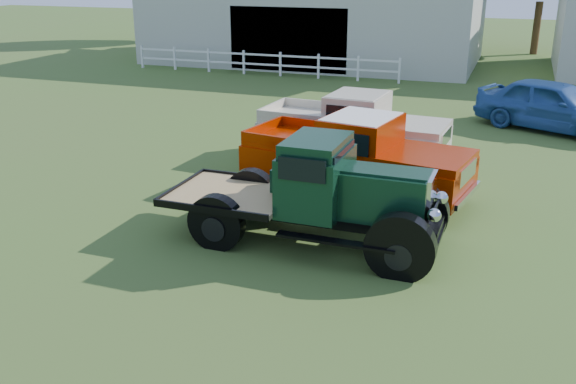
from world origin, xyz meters
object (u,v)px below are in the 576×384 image
(vintage_flatbed, at_px, (311,191))
(red_pickup, at_px, (356,156))
(white_pickup, at_px, (353,130))
(misc_car_blue, at_px, (553,105))

(vintage_flatbed, relative_size, red_pickup, 1.00)
(white_pickup, xyz_separation_m, misc_car_blue, (5.44, 6.03, -0.12))
(white_pickup, bearing_deg, vintage_flatbed, -80.09)
(vintage_flatbed, bearing_deg, white_pickup, 96.17)
(red_pickup, relative_size, white_pickup, 1.04)
(misc_car_blue, bearing_deg, red_pickup, 176.01)
(vintage_flatbed, xyz_separation_m, white_pickup, (-0.57, 5.66, -0.13))
(vintage_flatbed, distance_m, red_pickup, 3.02)
(red_pickup, bearing_deg, vintage_flatbed, -83.11)
(red_pickup, distance_m, misc_car_blue, 9.87)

